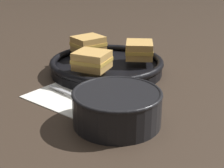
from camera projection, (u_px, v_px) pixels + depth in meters
The scene contains 8 objects.
ground_plane at pixel (94, 100), 0.81m from camera, with size 4.00×4.00×0.00m, color #382B21.
napkin at pixel (79, 96), 0.83m from camera, with size 0.23×0.20×0.00m.
soup_bowl at pixel (117, 105), 0.69m from camera, with size 0.18×0.18×0.07m.
spoon at pixel (78, 98), 0.80m from camera, with size 0.16×0.04×0.01m.
skillet at pixel (107, 66), 0.98m from camera, with size 0.32×0.32×0.04m.
sandwich_near_left at pixel (88, 44), 1.03m from camera, with size 0.10×0.11×0.05m.
sandwich_near_right at pixel (92, 60), 0.88m from camera, with size 0.10×0.09×0.05m.
sandwich_far_left at pixel (139, 50), 0.97m from camera, with size 0.11×0.11×0.05m.
Camera 1 is at (0.45, -0.59, 0.34)m, focal length 55.00 mm.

